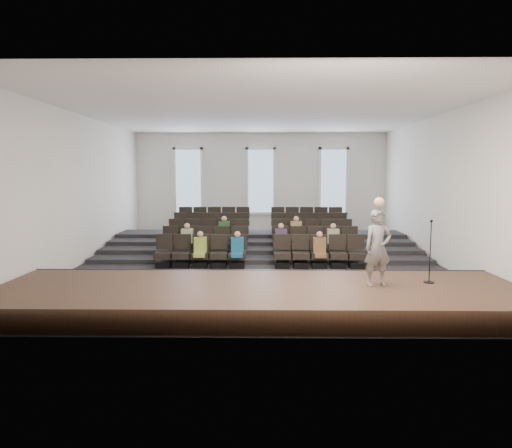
{
  "coord_description": "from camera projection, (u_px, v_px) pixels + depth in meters",
  "views": [
    {
      "loc": [
        0.08,
        -15.13,
        2.99
      ],
      "look_at": [
        -0.14,
        0.5,
        1.31
      ],
      "focal_mm": 32.0,
      "sensor_mm": 36.0,
      "label": 1
    }
  ],
  "objects": [
    {
      "name": "wall_front",
      "position": [
        258.0,
        203.0,
        8.11
      ],
      "size": [
        12.0,
        0.04,
        5.0
      ],
      "primitive_type": "cube",
      "color": "white",
      "rests_on": "ground"
    },
    {
      "name": "wall_back",
      "position": [
        261.0,
        185.0,
        22.07
      ],
      "size": [
        12.0,
        0.04,
        5.0
      ],
      "primitive_type": "cube",
      "color": "white",
      "rests_on": "ground"
    },
    {
      "name": "ceiling",
      "position": [
        260.0,
        113.0,
        14.82
      ],
      "size": [
        12.0,
        14.0,
        0.02
      ],
      "primitive_type": "cube",
      "color": "white",
      "rests_on": "ground"
    },
    {
      "name": "seating_rows",
      "position": [
        260.0,
        238.0,
        16.82
      ],
      "size": [
        6.8,
        4.7,
        1.67
      ],
      "color": "black",
      "rests_on": "ground"
    },
    {
      "name": "stage_lip",
      "position": [
        259.0,
        279.0,
        12.02
      ],
      "size": [
        11.8,
        0.06,
        0.52
      ],
      "primitive_type": "cube",
      "color": "black",
      "rests_on": "ground"
    },
    {
      "name": "risers",
      "position": [
        260.0,
        244.0,
        18.49
      ],
      "size": [
        11.8,
        4.8,
        0.6
      ],
      "color": "black",
      "rests_on": "ground"
    },
    {
      "name": "audience",
      "position": [
        260.0,
        239.0,
        15.59
      ],
      "size": [
        5.45,
        2.64,
        1.1
      ],
      "color": "#90A341",
      "rests_on": "seating_rows"
    },
    {
      "name": "stage",
      "position": [
        259.0,
        297.0,
        10.26
      ],
      "size": [
        11.8,
        3.6,
        0.5
      ],
      "primitive_type": "cube",
      "color": "#41281B",
      "rests_on": "ground"
    },
    {
      "name": "mic_stand",
      "position": [
        430.0,
        264.0,
        10.55
      ],
      "size": [
        0.25,
        0.25,
        1.47
      ],
      "color": "black",
      "rests_on": "stage"
    },
    {
      "name": "wall_right",
      "position": [
        442.0,
        190.0,
        15.01
      ],
      "size": [
        0.04,
        14.0,
        5.0
      ],
      "primitive_type": "cube",
      "color": "white",
      "rests_on": "ground"
    },
    {
      "name": "ground",
      "position": [
        260.0,
        264.0,
        15.36
      ],
      "size": [
        14.0,
        14.0,
        0.0
      ],
      "primitive_type": "plane",
      "color": "black",
      "rests_on": "ground"
    },
    {
      "name": "windows",
      "position": [
        261.0,
        181.0,
        21.98
      ],
      "size": [
        8.44,
        0.1,
        3.24
      ],
      "color": "white",
      "rests_on": "wall_back"
    },
    {
      "name": "wall_left",
      "position": [
        79.0,
        190.0,
        15.17
      ],
      "size": [
        0.04,
        14.0,
        5.0
      ],
      "primitive_type": "cube",
      "color": "white",
      "rests_on": "ground"
    },
    {
      "name": "speaker",
      "position": [
        378.0,
        248.0,
        10.24
      ],
      "size": [
        0.7,
        0.53,
        1.72
      ],
      "primitive_type": "imported",
      "rotation": [
        0.0,
        0.0,
        0.19
      ],
      "color": "slate",
      "rests_on": "stage"
    }
  ]
}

